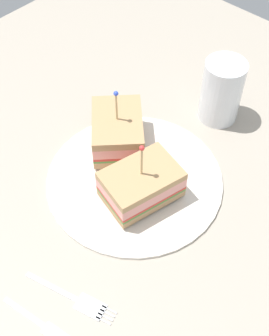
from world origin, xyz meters
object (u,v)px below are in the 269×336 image
object	(u,v)px
fork	(79,301)
knife	(52,332)
plate	(135,179)
sandwich_half_front	(141,184)
drink_glass	(221,93)
sandwich_half_back	(118,131)

from	to	relation	value
fork	knife	size ratio (longest dim) A/B	0.94
plate	sandwich_half_front	distance (cm)	4.38
plate	fork	bearing A→B (deg)	-157.53
sandwich_half_front	knife	world-z (taller)	sandwich_half_front
sandwich_half_front	drink_glass	size ratio (longest dim) A/B	1.11
sandwich_half_back	knife	distance (cm)	29.83
plate	sandwich_half_back	world-z (taller)	sandwich_half_back
sandwich_half_front	drink_glass	distance (cm)	21.20
sandwich_half_front	fork	distance (cm)	17.33
plate	drink_glass	xyz separation A→B (cm)	(19.35, -0.87, 4.35)
sandwich_half_front	sandwich_half_back	bearing A→B (deg)	61.98
sandwich_half_back	fork	distance (cm)	25.62
plate	knife	world-z (taller)	plate
sandwich_half_front	sandwich_half_back	size ratio (longest dim) A/B	0.94
plate	drink_glass	distance (cm)	19.85
sandwich_half_front	drink_glass	world-z (taller)	sandwich_half_front
drink_glass	fork	world-z (taller)	drink_glass
drink_glass	knife	xyz separation A→B (cm)	(-42.11, -7.08, -4.65)
plate	sandwich_half_front	world-z (taller)	sandwich_half_front
sandwich_half_front	sandwich_half_back	world-z (taller)	sandwich_half_back
plate	fork	size ratio (longest dim) A/B	2.09
sandwich_half_back	drink_glass	world-z (taller)	sandwich_half_back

